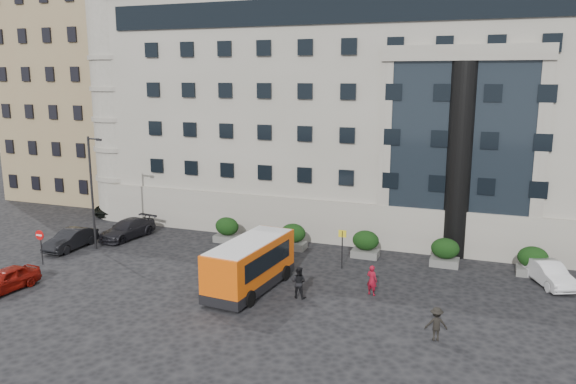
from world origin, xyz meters
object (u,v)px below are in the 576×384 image
at_px(pedestrian_a, 372,280).
at_px(white_taxi, 549,274).
at_px(hedge_c, 366,244).
at_px(hedge_d, 445,252).
at_px(parked_car_c, 128,229).
at_px(pedestrian_b, 299,282).
at_px(street_lamp, 92,189).
at_px(bus_stop_sign, 342,242).
at_px(no_entry_sign, 40,240).
at_px(minibus, 250,263).
at_px(red_truck, 165,190).
at_px(pedestrian_c, 436,324).
at_px(parked_car_b, 71,239).
at_px(hedge_e, 533,261).
at_px(parked_car_a, 5,280).
at_px(hedge_a, 227,229).
at_px(hedge_b, 293,236).
at_px(parked_car_d, 118,206).

bearing_deg(pedestrian_a, white_taxi, -133.17).
height_order(hedge_c, hedge_d, same).
xyz_separation_m(parked_car_c, pedestrian_b, (15.99, -6.55, 0.20)).
xyz_separation_m(street_lamp, bus_stop_sign, (17.44, 2.00, -2.64)).
relative_size(parked_car_c, pedestrian_b, 2.68).
bearing_deg(no_entry_sign, minibus, 2.99).
distance_m(red_truck, pedestrian_c, 33.77).
bearing_deg(pedestrian_a, parked_car_b, 15.39).
height_order(hedge_d, hedge_e, same).
xyz_separation_m(hedge_e, pedestrian_b, (-12.31, -8.29, -0.03)).
xyz_separation_m(hedge_d, pedestrian_a, (-3.40, -6.49, -0.06)).
bearing_deg(pedestrian_c, hedge_d, -101.37).
height_order(hedge_c, no_entry_sign, no_entry_sign).
relative_size(minibus, red_truck, 1.33).
relative_size(hedge_e, parked_car_a, 0.46).
distance_m(hedge_e, street_lamp, 29.34).
distance_m(hedge_c, hedge_e, 10.40).
bearing_deg(hedge_e, minibus, -152.20).
xyz_separation_m(hedge_c, pedestrian_a, (1.80, -6.49, -0.06)).
distance_m(hedge_a, hedge_b, 5.20).
xyz_separation_m(hedge_c, parked_car_c, (-17.90, -1.75, -0.23)).
bearing_deg(no_entry_sign, parked_car_c, 78.06).
xyz_separation_m(parked_car_c, pedestrian_a, (19.70, -4.74, 0.17)).
height_order(hedge_c, parked_car_d, hedge_c).
xyz_separation_m(red_truck, parked_car_b, (1.45, -14.46, -0.68)).
xyz_separation_m(hedge_b, pedestrian_a, (7.00, -6.49, -0.06)).
bearing_deg(hedge_c, parked_car_d, 169.23).
relative_size(hedge_e, white_taxi, 0.44).
xyz_separation_m(parked_car_a, parked_car_d, (-5.50, 17.64, 0.04)).
height_order(street_lamp, parked_car_a, street_lamp).
distance_m(hedge_e, pedestrian_b, 14.84).
distance_m(hedge_c, pedestrian_a, 6.73).
xyz_separation_m(hedge_c, parked_car_a, (-17.90, -13.19, -0.25)).
bearing_deg(hedge_e, parked_car_d, 172.50).
xyz_separation_m(hedge_a, hedge_d, (15.60, 0.00, 0.00)).
bearing_deg(hedge_b, pedestrian_c, -44.90).
relative_size(parked_car_b, white_taxi, 1.03).
bearing_deg(pedestrian_c, parked_car_d, -42.06).
xyz_separation_m(hedge_d, parked_car_a, (-23.10, -13.19, -0.25)).
height_order(hedge_e, bus_stop_sign, bus_stop_sign).
xyz_separation_m(no_entry_sign, parked_car_b, (-0.63, 3.42, -0.95)).
xyz_separation_m(hedge_c, street_lamp, (-18.34, -4.80, 3.44)).
bearing_deg(no_entry_sign, parked_car_a, -70.96).
bearing_deg(pedestrian_c, red_truck, -50.51).
xyz_separation_m(red_truck, parked_car_a, (3.58, -22.23, -0.70)).
height_order(red_truck, parked_car_b, red_truck).
bearing_deg(street_lamp, pedestrian_b, -12.00).
height_order(parked_car_a, white_taxi, white_taxi).
bearing_deg(pedestrian_a, pedestrian_c, 149.95).
bearing_deg(minibus, red_truck, 139.02).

